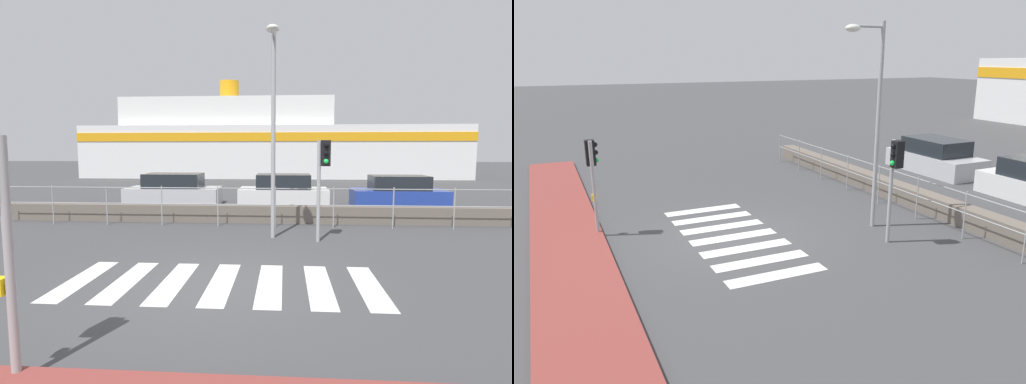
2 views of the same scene
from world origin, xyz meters
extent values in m
plane|color=#424244|center=(0.00, 0.00, 0.00)|extent=(160.00, 160.00, 0.00)
cube|color=silver|center=(-2.64, 0.00, 0.00)|extent=(0.45, 2.40, 0.01)
cube|color=silver|center=(-1.74, 0.00, 0.00)|extent=(0.45, 2.40, 0.01)
cube|color=silver|center=(-0.84, 0.00, 0.00)|extent=(0.45, 2.40, 0.01)
cube|color=silver|center=(0.06, 0.00, 0.00)|extent=(0.45, 2.40, 0.01)
cube|color=silver|center=(0.96, 0.00, 0.00)|extent=(0.45, 2.40, 0.01)
cube|color=silver|center=(1.86, 0.00, 0.00)|extent=(0.45, 2.40, 0.01)
cube|color=silver|center=(2.76, 0.00, 0.00)|extent=(0.45, 2.40, 0.01)
cube|color=#6B6056|center=(0.00, 6.41, 0.29)|extent=(18.53, 0.55, 0.58)
cylinder|color=#9EA0A3|center=(0.00, 5.53, 1.24)|extent=(16.68, 0.03, 0.03)
cylinder|color=#9EA0A3|center=(0.00, 5.53, 0.72)|extent=(16.68, 0.03, 0.03)
cylinder|color=#9EA0A3|center=(-8.34, 5.53, 0.65)|extent=(0.04, 0.04, 1.31)
cylinder|color=#9EA0A3|center=(-6.49, 5.53, 0.65)|extent=(0.04, 0.04, 1.31)
cylinder|color=#9EA0A3|center=(-4.63, 5.53, 0.65)|extent=(0.04, 0.04, 1.31)
cylinder|color=#9EA0A3|center=(-2.78, 5.53, 0.65)|extent=(0.04, 0.04, 1.31)
cylinder|color=#9EA0A3|center=(-0.93, 5.53, 0.65)|extent=(0.04, 0.04, 1.31)
cylinder|color=#9EA0A3|center=(0.93, 5.53, 0.65)|extent=(0.04, 0.04, 1.31)
cylinder|color=#9EA0A3|center=(2.78, 5.53, 0.65)|extent=(0.04, 0.04, 1.31)
cylinder|color=#9EA0A3|center=(4.63, 5.53, 0.65)|extent=(0.04, 0.04, 1.31)
cylinder|color=#9EA0A3|center=(6.49, 5.53, 0.65)|extent=(0.04, 0.04, 1.31)
cylinder|color=#9EA0A3|center=(-1.61, -3.30, 1.30)|extent=(0.10, 0.10, 2.61)
cube|color=yellow|center=(-1.72, -3.30, 1.05)|extent=(0.10, 0.14, 0.18)
cylinder|color=#9EA0A3|center=(2.13, 3.54, 1.36)|extent=(0.10, 0.10, 2.72)
cube|color=black|center=(2.30, 3.54, 2.38)|extent=(0.24, 0.24, 0.68)
sphere|color=black|center=(2.30, 3.40, 2.59)|extent=(0.13, 0.13, 0.13)
sphere|color=black|center=(2.30, 3.40, 2.38)|extent=(0.13, 0.13, 0.13)
sphere|color=#19D84C|center=(2.30, 3.40, 2.17)|extent=(0.13, 0.13, 0.13)
cylinder|color=#9EA0A3|center=(0.90, 3.96, 2.81)|extent=(0.12, 0.12, 5.62)
cylinder|color=#9EA0A3|center=(0.90, 3.49, 5.47)|extent=(0.07, 0.95, 0.07)
ellipsoid|color=silver|center=(0.90, 3.01, 5.42)|extent=(0.32, 0.42, 0.19)
cube|color=white|center=(0.00, 30.95, 2.30)|extent=(33.64, 8.60, 4.59)
cube|color=white|center=(-4.04, 30.95, 5.85)|extent=(18.84, 6.88, 2.53)
cube|color=orange|center=(0.00, 26.63, 3.58)|extent=(33.64, 0.08, 0.73)
cylinder|color=orange|center=(-4.04, 30.95, 8.02)|extent=(1.80, 1.80, 1.80)
cube|color=#BCBCC1|center=(-3.80, 10.61, 0.39)|extent=(4.18, 1.89, 0.78)
cube|color=#1E2328|center=(-3.80, 10.61, 1.09)|extent=(2.51, 1.66, 0.64)
cube|color=silver|center=(1.17, 10.61, 0.38)|extent=(3.92, 1.83, 0.77)
cube|color=#1E2328|center=(1.17, 10.61, 1.08)|extent=(2.35, 1.61, 0.63)
cube|color=#233D9E|center=(6.19, 10.61, 0.37)|extent=(3.97, 1.76, 0.75)
cube|color=#1E2328|center=(6.19, 10.61, 1.05)|extent=(2.38, 1.55, 0.61)
camera|label=1|loc=(1.22, -7.13, 2.46)|focal=28.00mm
camera|label=2|loc=(12.00, -4.49, 4.74)|focal=35.00mm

